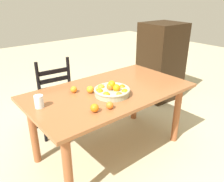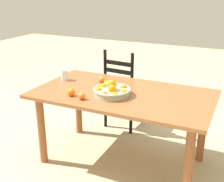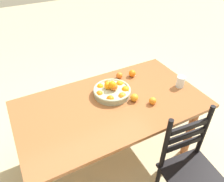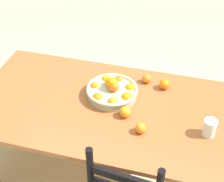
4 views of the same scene
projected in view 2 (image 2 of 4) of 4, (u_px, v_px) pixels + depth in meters
name	position (u px, v px, depth m)	size (l,w,h in m)	color
ground_plane	(122.00, 160.00, 2.96)	(12.00, 12.00, 0.00)	#BCB18B
dining_table	(123.00, 103.00, 2.75)	(1.63, 0.91, 0.72)	#945731
chair_near_window	(123.00, 91.00, 3.53)	(0.44, 0.44, 0.96)	black
fruit_bowl	(112.00, 91.00, 2.63)	(0.34, 0.34, 0.14)	#A4AC8D
orange_loose_0	(101.00, 80.00, 2.97)	(0.06, 0.06, 0.06)	orange
orange_loose_1	(107.00, 84.00, 2.83)	(0.07, 0.07, 0.07)	orange
orange_loose_2	(82.00, 96.00, 2.54)	(0.06, 0.06, 0.06)	orange
orange_loose_3	(71.00, 92.00, 2.62)	(0.07, 0.07, 0.07)	orange
drinking_glass	(64.00, 75.00, 3.04)	(0.08, 0.08, 0.11)	silver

